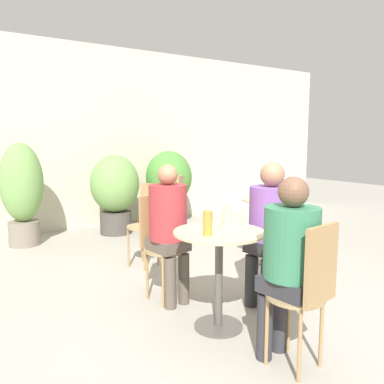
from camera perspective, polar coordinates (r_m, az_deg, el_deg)
ground_plane at (r=3.09m, az=10.03°, el=-19.85°), size 20.00×20.00×0.00m
storefront_wall at (r=6.48m, az=-14.58°, el=8.01°), size 10.00×0.06×3.00m
cafe_table_near at (r=2.87m, az=4.14°, el=-9.60°), size 0.69×0.69×0.76m
cafe_table_far at (r=4.52m, az=11.76°, el=-3.60°), size 0.65×0.65×0.76m
bistro_chair_0 at (r=2.43m, az=17.35°, el=-13.31°), size 0.37×0.39×0.94m
bistro_chair_1 at (r=3.44m, az=13.19°, el=-7.00°), size 0.39×0.37×0.94m
bistro_chair_2 at (r=3.43m, az=-4.98°, el=-6.85°), size 0.37×0.39×0.94m
bistro_chair_3 at (r=5.45m, az=-2.53°, el=-1.46°), size 0.43×0.42×0.94m
bistro_chair_4 at (r=4.38m, az=-6.74°, el=-3.73°), size 0.42×0.41×0.94m
seated_person_0 at (r=2.45m, az=14.56°, el=-9.13°), size 0.35×0.38×1.21m
seated_person_1 at (r=3.28m, az=11.78°, el=-4.53°), size 0.42×0.38×1.25m
seated_person_2 at (r=3.28m, az=-3.52°, el=-4.48°), size 0.33×0.37×1.23m
beer_glass_0 at (r=2.67m, az=2.40°, el=-4.74°), size 0.07×0.07×0.18m
beer_glass_1 at (r=2.95m, az=5.37°, el=-3.62°), size 0.06×0.06×0.18m
potted_plant_0 at (r=5.63m, az=-24.49°, el=0.32°), size 0.57×0.57×1.42m
potted_plant_1 at (r=5.94m, az=-11.65°, el=0.41°), size 0.75×0.75×1.23m
potted_plant_2 at (r=6.36m, az=-3.54°, el=1.32°), size 0.78×0.78×1.28m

